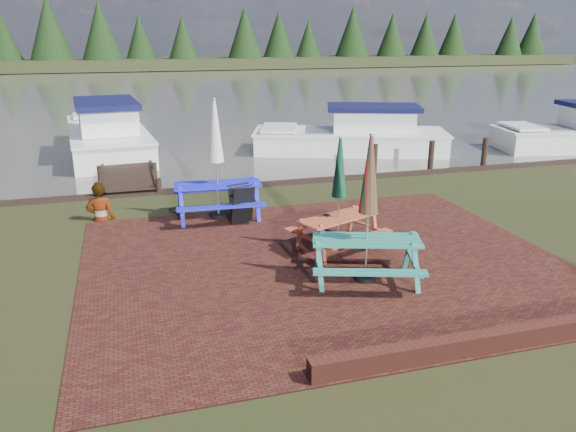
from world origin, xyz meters
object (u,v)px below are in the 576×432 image
Objects in this scene: picnic_table_blue at (217,178)px; boat_near at (354,137)px; picnic_table_teal at (367,232)px; picnic_table_red at (338,212)px; boat_jetty at (107,136)px; jetty at (126,158)px; chalkboard at (242,204)px; person at (97,184)px.

boat_near is (6.44, 7.14, -0.58)m from picnic_table_blue.
picnic_table_teal is at bearing -62.88° from picnic_table_blue.
picnic_table_red is at bearing 174.82° from boat_near.
boat_jetty is at bearing 88.47° from picnic_table_red.
picnic_table_red is 0.28× the size of boat_jetty.
jetty is 1.12× the size of boat_jetty.
jetty is at bearing 109.06° from picnic_table_blue.
picnic_table_red reaches higher than boat_near.
person is (-3.15, 1.09, 0.44)m from chalkboard.
boat_near is at bearing -135.16° from person.
person is at bearing 170.71° from picnic_table_blue.
picnic_table_red is at bearing 105.44° from picnic_table_teal.
chalkboard is 9.71m from boat_near.
picnic_table_red reaches higher than person.
picnic_table_teal reaches higher than chalkboard.
picnic_table_blue is 0.31× the size of jetty.
boat_jetty is (-0.62, 2.61, 0.36)m from jetty.
picnic_table_red is 10.81m from boat_near.
boat_near is 11.25m from person.
picnic_table_blue is at bearing 114.53° from chalkboard.
chalkboard is 3.37m from person.
picnic_table_blue is 9.95m from boat_jetty.
picnic_table_teal is 4.05m from chalkboard.
boat_jetty is 9.01m from person.
chalkboard is at bearing -71.71° from jetty.
picnic_table_blue is at bearing -79.75° from boat_jetty.
boat_near is at bearing 43.49° from picnic_table_red.
picnic_table_red is 0.83× the size of picnic_table_blue.
picnic_table_blue is 9.63m from boat_near.
picnic_table_blue is at bearing 104.22° from picnic_table_red.
picnic_table_red is at bearing -74.50° from boat_jetty.
jetty is 1.18× the size of boat_near.
picnic_table_blue reaches higher than picnic_table_teal.
chalkboard is at bearing 170.05° from person.
boat_jetty reaches higher than boat_near.
chalkboard is 0.11× the size of boat_near.
boat_near is 4.31× the size of person.
picnic_table_teal is at bearing 142.67° from person.
boat_jetty reaches higher than jetty.
picnic_table_red is 13.13m from boat_jetty.
picnic_table_blue is at bearing -73.92° from jetty.
picnic_table_blue is 0.34× the size of boat_jetty.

